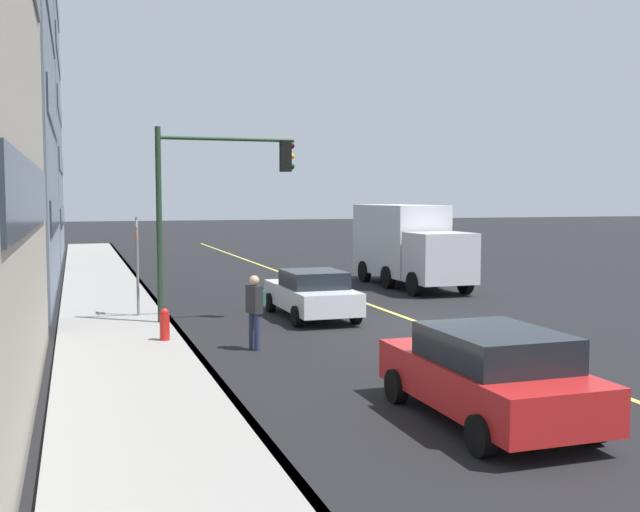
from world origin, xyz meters
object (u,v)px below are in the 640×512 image
Objects in this scene: car_red at (488,373)px; pedestrian_with_backpack at (255,306)px; street_sign_post at (137,260)px; traffic_light_mast at (213,190)px; truck_white at (407,244)px; car_white at (312,293)px; fire_hydrant at (165,327)px.

pedestrian_with_backpack is at bearing 18.32° from car_red.
street_sign_post reaches higher than car_red.
traffic_light_mast is at bearing 13.36° from car_red.
truck_white is at bearing -53.48° from traffic_light_mast.
pedestrian_with_backpack reaches higher than car_red.
pedestrian_with_backpack is at bearing 140.20° from truck_white.
car_red is 0.61× the size of truck_white.
fire_hydrant is (-3.03, 4.73, -0.28)m from car_white.
pedestrian_with_backpack is at bearing -156.36° from street_sign_post.
car_red is at bearing 177.55° from car_white.
pedestrian_with_backpack is (-4.16, 2.73, 0.31)m from car_white.
pedestrian_with_backpack is (6.82, 2.26, 0.25)m from car_red.
traffic_light_mast is 3.20m from street_sign_post.
truck_white reaches higher than car_white.
street_sign_post is 3.27× the size of fire_hydrant.
truck_white reaches higher than car_red.
truck_white is at bearing -20.74° from car_red.
truck_white is 13.88m from pedestrian_with_backpack.
truck_white reaches higher than pedestrian_with_backpack.
truck_white is 4.06× the size of pedestrian_with_backpack.
car_white is 4.77× the size of fire_hydrant.
traffic_light_mast is 5.94× the size of fire_hydrant.
car_white is 9.00m from truck_white.
car_white is (10.98, -0.47, -0.06)m from car_red.
traffic_light_mast reaches higher than street_sign_post.
traffic_light_mast is 4.68m from fire_hydrant.
pedestrian_with_backpack is 1.91× the size of fire_hydrant.
car_red is at bearing -151.79° from fire_hydrant.
car_white is 5.26m from street_sign_post.
truck_white is (6.49, -6.15, 1.00)m from car_white.
street_sign_post is at bearing 4.20° from fire_hydrant.
car_white is at bearing -2.45° from car_red.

